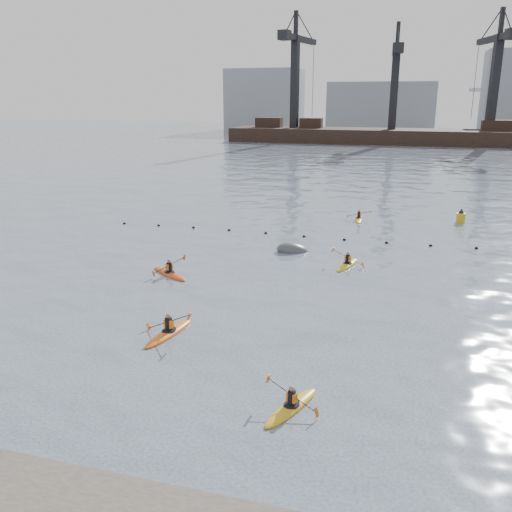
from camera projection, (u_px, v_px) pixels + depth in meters
The scene contains 11 objects.
ground at pixel (235, 393), 19.10m from camera, with size 400.00×400.00×0.00m, color #3C4857.
float_line at pixel (324, 238), 39.98m from camera, with size 33.24×0.73×0.24m.
barge_pier at pixel (390, 135), 119.93m from camera, with size 72.00×19.30×29.50m.
skyline at pixel (408, 99), 154.29m from camera, with size 141.00×28.00×22.00m.
kayaker_0 at pixel (169, 332), 23.78m from camera, with size 2.38×3.50×1.36m.
kayaker_1 at pixel (291, 406), 18.09m from camera, with size 1.98×3.04×1.08m.
kayaker_2 at pixel (170, 273), 31.72m from camera, with size 3.12×2.41×1.16m.
kayaker_3 at pixel (347, 264), 33.41m from camera, with size 2.12×3.18×1.16m.
kayaker_5 at pixel (359, 219), 45.82m from camera, with size 2.07×3.09×1.04m.
mooring_buoy at pixel (293, 251), 36.55m from camera, with size 2.23×1.32×1.12m, color #424547.
nav_buoy at pixel (461, 218), 44.82m from camera, with size 0.73×0.73×1.32m.
Camera 1 is at (5.44, -16.07, 10.04)m, focal length 38.00 mm.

